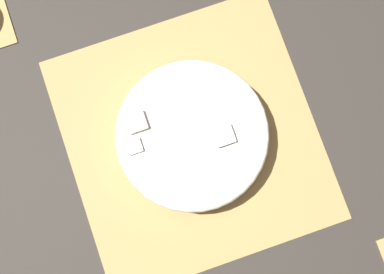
{
  "coord_description": "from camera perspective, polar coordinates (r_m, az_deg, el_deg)",
  "views": [
    {
      "loc": [
        0.12,
        -0.04,
        0.89
      ],
      "look_at": [
        0.0,
        0.0,
        0.03
      ],
      "focal_mm": 50.0,
      "sensor_mm": 36.0,
      "label": 1
    }
  ],
  "objects": [
    {
      "name": "ground_plane",
      "position": [
        0.9,
        0.0,
        -0.24
      ],
      "size": [
        6.0,
        6.0,
        0.0
      ],
      "primitive_type": "plane",
      "color": "#2D2823"
    },
    {
      "name": "bamboo_mat_center",
      "position": [
        0.9,
        0.0,
        -0.22
      ],
      "size": [
        0.42,
        0.41,
        0.01
      ],
      "color": "#A8844C",
      "rests_on": "ground_plane"
    },
    {
      "name": "fruit_salad_bowl",
      "position": [
        0.86,
        -0.05,
        0.05
      ],
      "size": [
        0.25,
        0.25,
        0.07
      ],
      "color": "silver",
      "rests_on": "bamboo_mat_center"
    }
  ]
}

